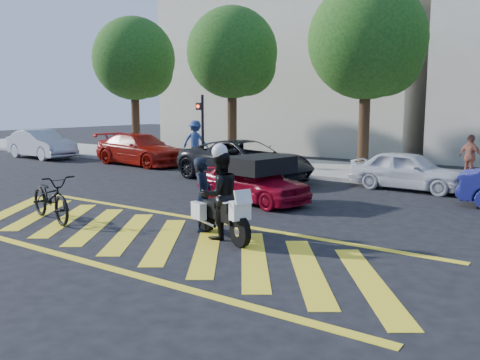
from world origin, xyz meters
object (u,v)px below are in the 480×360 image
Objects in this scene: parked_far_left at (41,144)px; red_convertible at (252,181)px; bicycle at (51,197)px; police_motorcycle at (221,215)px; officer_moto at (220,195)px; parked_mid_right at (408,170)px; parked_mid_left at (245,160)px; parked_left at (140,149)px; officer_bike at (203,194)px.

red_convertible is at bearing -99.42° from parked_far_left.
bicycle reaches higher than police_motorcycle.
police_motorcycle is 1.07× the size of officer_moto.
bicycle is 11.04m from parked_mid_right.
police_motorcycle is (4.35, 1.06, -0.06)m from bicycle.
parked_far_left is 13.13m from parked_mid_left.
parked_mid_right is at bearing -84.82° from parked_left.
red_convertible is at bearing -134.88° from parked_mid_left.
police_motorcycle is 0.53× the size of parked_mid_right.
parked_far_left reaches higher than red_convertible.
officer_moto reaches higher than bicycle.
bicycle is at bearing -119.17° from parked_far_left.
parked_left is (-6.66, 9.35, 0.16)m from bicycle.
officer_bike is 3.88m from bicycle.
officer_moto reaches higher than police_motorcycle.
officer_bike is 13.05m from parked_left.
parked_far_left is (-15.68, 3.68, 0.12)m from red_convertible.
parked_mid_right reaches higher than red_convertible.
red_convertible is (-0.97, 3.42, -0.20)m from officer_bike.
red_convertible reaches higher than bicycle.
parked_left reaches higher than red_convertible.
parked_mid_left is at bearing -125.15° from officer_moto.
officer_bike is 3.56m from red_convertible.
bicycle is 0.58× the size of parked_mid_right.
officer_bike is 0.33× the size of parked_left.
red_convertible is 10.40m from parked_left.
officer_moto is at bearing -122.46° from parked_left.
officer_moto is at bearing -141.48° from parked_mid_left.
parked_far_left is at bearing 102.95° from parked_left.
parked_mid_left reaches higher than parked_mid_right.
officer_moto reaches higher than parked_mid_right.
red_convertible is (2.67, 4.75, 0.05)m from bicycle.
parked_left is (-10.99, 8.31, -0.20)m from officer_moto.
parked_far_left is at bearing -89.15° from officer_moto.
officer_bike is at bearing -177.39° from police_motorcycle.
red_convertible is 0.81× the size of parked_far_left.
police_motorcycle is 8.20m from parked_mid_left.
red_convertible is 4.19m from parked_mid_left.
officer_bike is at bearing -55.21° from bicycle.
parked_mid_right is (2.99, 4.72, 0.02)m from red_convertible.
parked_left is at bearing 27.74° from officer_bike.
parked_mid_left is at bearing 13.79° from bicycle.
officer_bike is at bearing -88.81° from officer_moto.
parked_mid_left is at bearing 106.78° from parked_mid_right.
police_motorcycle is 0.37× the size of parked_mid_left.
officer_moto reaches higher than parked_far_left.
parked_mid_left is at bearing -96.08° from parked_left.
officer_bike is 18.09m from parked_far_left.
police_motorcycle is at bearing -109.24° from parked_far_left.
bicycle is (-3.64, -1.33, -0.25)m from officer_bike.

